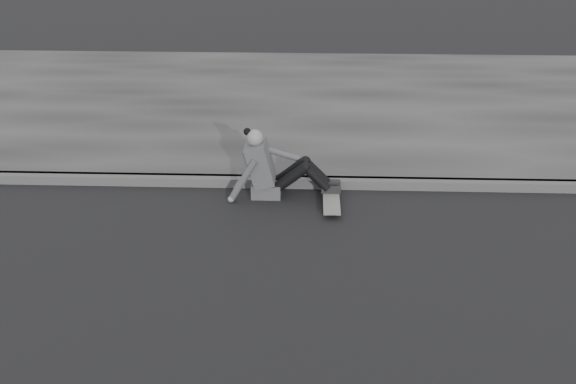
# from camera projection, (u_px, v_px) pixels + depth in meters

# --- Properties ---
(ground) EXTENTS (80.00, 80.00, 0.00)m
(ground) POSITION_uv_depth(u_px,v_px,m) (336.00, 313.00, 5.90)
(ground) COLOR black
(ground) RESTS_ON ground
(curb) EXTENTS (24.00, 0.16, 0.12)m
(curb) POSITION_uv_depth(u_px,v_px,m) (330.00, 183.00, 8.16)
(curb) COLOR #4C4C4C
(curb) RESTS_ON ground
(sidewalk) EXTENTS (24.00, 6.00, 0.12)m
(sidewalk) POSITION_uv_depth(u_px,v_px,m) (326.00, 104.00, 10.85)
(sidewalk) COLOR #353535
(sidewalk) RESTS_ON ground
(skateboard) EXTENTS (0.20, 0.78, 0.09)m
(skateboard) POSITION_uv_depth(u_px,v_px,m) (331.00, 200.00, 7.72)
(skateboard) COLOR gray
(skateboard) RESTS_ON ground
(seated_woman) EXTENTS (1.38, 0.46, 0.88)m
(seated_woman) POSITION_uv_depth(u_px,v_px,m) (271.00, 168.00, 7.83)
(seated_woman) COLOR #49494B
(seated_woman) RESTS_ON ground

